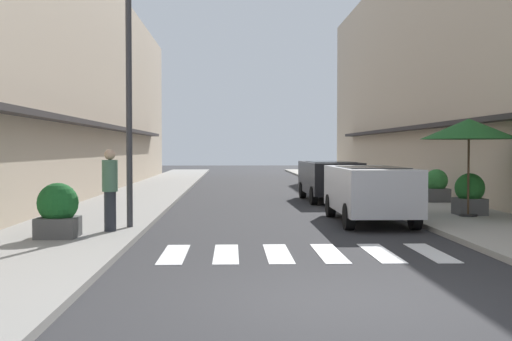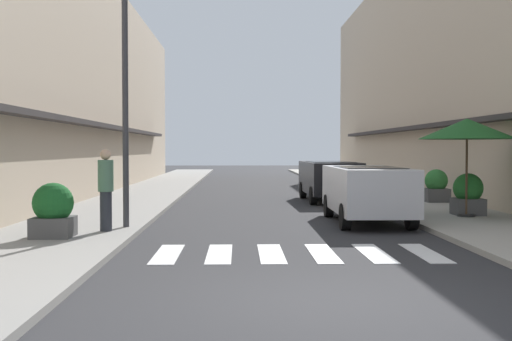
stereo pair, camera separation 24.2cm
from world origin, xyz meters
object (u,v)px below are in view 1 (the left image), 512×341
at_px(planter_corner, 58,211).
at_px(pedestrian_walking_near, 110,188).
at_px(street_lamp, 136,72).
at_px(parked_car_mid, 329,176).
at_px(planter_midblock, 470,194).
at_px(planter_far, 436,186).
at_px(cafe_umbrella, 469,129).
at_px(parked_car_near, 370,188).

height_order(planter_corner, pedestrian_walking_near, pedestrian_walking_near).
bearing_deg(street_lamp, parked_car_mid, 55.69).
height_order(planter_midblock, planter_far, planter_midblock).
distance_m(parked_car_mid, planter_midblock, 6.73).
relative_size(street_lamp, cafe_umbrella, 2.26).
bearing_deg(parked_car_mid, pedestrian_walking_near, -124.12).
distance_m(parked_car_mid, planter_far, 3.83).
distance_m(parked_car_mid, street_lamp, 10.61).
bearing_deg(planter_midblock, pedestrian_walking_near, -160.91).
distance_m(planter_midblock, pedestrian_walking_near, 9.75).
bearing_deg(street_lamp, cafe_umbrella, 13.44).
distance_m(parked_car_near, cafe_umbrella, 3.20).
bearing_deg(planter_midblock, planter_corner, -157.75).
xyz_separation_m(parked_car_near, planter_far, (3.42, 5.16, -0.26)).
bearing_deg(planter_far, planter_midblock, -96.19).
relative_size(parked_car_mid, street_lamp, 0.74).
xyz_separation_m(cafe_umbrella, planter_midblock, (0.18, 0.38, -1.77)).
height_order(cafe_umbrella, planter_corner, cafe_umbrella).
bearing_deg(cafe_umbrella, planter_corner, -159.25).
bearing_deg(parked_car_near, planter_midblock, 15.65).
bearing_deg(pedestrian_walking_near, parked_car_mid, 47.45).
bearing_deg(planter_midblock, planter_far, 83.81).
bearing_deg(planter_midblock, cafe_umbrella, -116.10).
height_order(cafe_umbrella, planter_midblock, cafe_umbrella).
bearing_deg(street_lamp, parked_car_near, 15.39).
bearing_deg(planter_midblock, parked_car_near, -164.35).
bearing_deg(parked_car_near, pedestrian_walking_near, -159.33).
bearing_deg(planter_far, parked_car_mid, 153.49).
bearing_deg(planter_corner, cafe_umbrella, 20.75).
height_order(parked_car_mid, planter_corner, parked_car_mid).
distance_m(street_lamp, planter_midblock, 9.54).
height_order(street_lamp, planter_corner, street_lamp).
bearing_deg(parked_car_mid, cafe_umbrella, -66.68).
distance_m(street_lamp, planter_far, 11.81).
xyz_separation_m(planter_corner, pedestrian_walking_near, (0.88, 0.94, 0.41)).
relative_size(parked_car_near, street_lamp, 0.75).
distance_m(street_lamp, planter_corner, 3.74).
relative_size(cafe_umbrella, planter_corner, 2.34).
distance_m(street_lamp, pedestrian_walking_near, 2.78).
height_order(parked_car_mid, street_lamp, street_lamp).
bearing_deg(street_lamp, planter_far, 36.29).
bearing_deg(pedestrian_walking_near, cafe_umbrella, 8.87).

